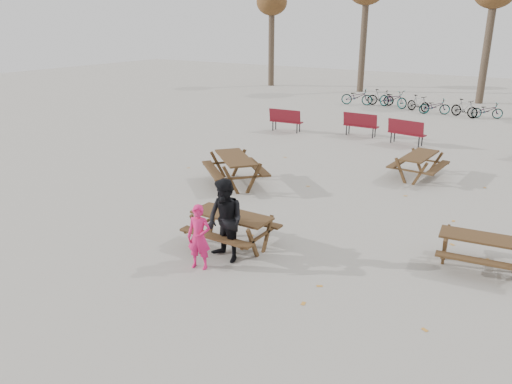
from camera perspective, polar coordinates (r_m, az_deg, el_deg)
The scene contains 13 objects.
ground at distance 11.32m, azimuth -2.75°, elevation -6.19°, with size 80.00×80.00×0.00m, color gray.
main_picnic_table at distance 11.09m, azimuth -2.79°, elevation -3.45°, with size 1.80×1.45×0.78m.
food_tray at distance 10.94m, azimuth -3.25°, elevation -2.62°, with size 0.18×0.11×0.04m, color silver.
bread_roll at distance 10.92m, azimuth -3.25°, elevation -2.42°, with size 0.14×0.06×0.05m, color tan.
soda_bottle at distance 10.74m, azimuth -2.91°, elevation -2.71°, with size 0.07×0.07×0.17m.
child at distance 10.17m, azimuth -6.53°, elevation -5.15°, with size 0.50×0.33×1.36m, color #DD1B63.
adult at distance 10.37m, azimuth -3.52°, elevation -3.30°, with size 0.86×0.67×1.78m, color black.
picnic_table_east at distance 11.19m, azimuth 24.25°, elevation -6.33°, with size 1.63×1.31×0.70m, color #3A2615, non-canonical shape.
picnic_table_north at distance 15.30m, azimuth -2.41°, elevation 2.45°, with size 2.07×1.66×0.89m, color #3A2615, non-canonical shape.
picnic_table_far at distance 16.77m, azimuth 18.07°, elevation 2.81°, with size 1.81×1.46×0.78m, color #3A2615, non-canonical shape.
park_bench_row at distance 21.50m, azimuth 15.28°, elevation 6.89°, with size 11.76×1.49×1.03m.
bicycle_row at distance 29.53m, azimuth 17.15°, elevation 9.82°, with size 9.01×2.18×1.00m.
fallen_leaves at distance 13.05m, azimuth 5.41°, elevation -2.70°, with size 11.00×11.00×0.01m, color #C7832F, non-canonical shape.
Camera 1 is at (5.96, -8.31, 4.85)m, focal length 35.00 mm.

